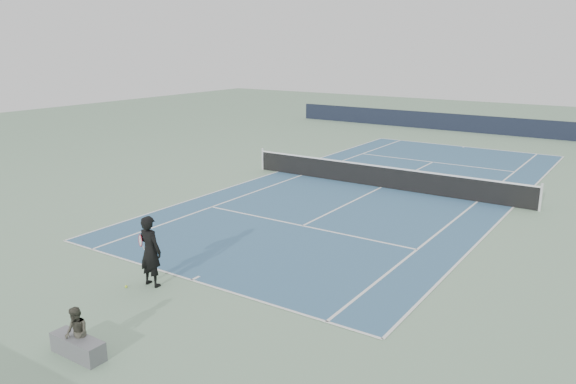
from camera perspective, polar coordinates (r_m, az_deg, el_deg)
The scene contains 7 objects.
ground at distance 24.70m, azimuth 9.47°, elevation 0.45°, with size 80.00×80.00×0.00m, color gray.
court_surface at distance 24.69m, azimuth 9.47°, elevation 0.47°, with size 10.97×23.77×0.01m, color #365D7F.
tennis_net at distance 24.58m, azimuth 9.52°, elevation 1.59°, with size 12.90×0.10×1.07m.
windscreen_far at distance 41.29m, azimuth 19.98°, elevation 6.39°, with size 30.00×0.25×1.20m, color black.
tennis_player at distance 14.81m, azimuth -13.84°, elevation -5.83°, with size 0.81×0.52×1.88m.
tennis_ball at distance 15.15m, azimuth -16.12°, elevation -9.21°, with size 0.07×0.07×0.07m, color #C6EB30.
spectator_bench at distance 12.29m, azimuth -20.62°, elevation -13.86°, with size 1.33×0.76×1.08m.
Camera 1 is at (9.75, -21.86, 6.07)m, focal length 35.00 mm.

